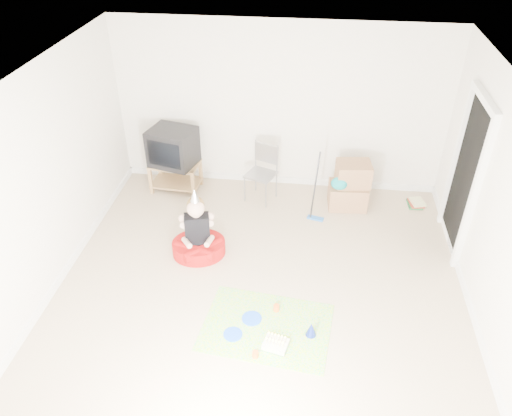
# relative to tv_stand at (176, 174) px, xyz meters

# --- Properties ---
(ground) EXTENTS (5.00, 5.00, 0.00)m
(ground) POSITION_rel_tv_stand_xyz_m (1.59, -2.09, -0.28)
(ground) COLOR #C5AD8D
(ground) RESTS_ON ground
(doorway_recess) EXTENTS (0.02, 0.90, 2.05)m
(doorway_recess) POSITION_rel_tv_stand_xyz_m (4.07, -0.89, 0.75)
(doorway_recess) COLOR black
(doorway_recess) RESTS_ON ground
(tv_stand) EXTENTS (0.79, 0.53, 0.47)m
(tv_stand) POSITION_rel_tv_stand_xyz_m (0.00, 0.00, 0.00)
(tv_stand) COLOR olive
(tv_stand) RESTS_ON ground
(crt_tv) EXTENTS (0.78, 0.70, 0.57)m
(crt_tv) POSITION_rel_tv_stand_xyz_m (-0.00, 0.00, 0.48)
(crt_tv) COLOR black
(crt_tv) RESTS_ON tv_stand
(folding_chair) EXTENTS (0.52, 0.51, 0.90)m
(folding_chair) POSITION_rel_tv_stand_xyz_m (1.37, -0.13, 0.16)
(folding_chair) COLOR #94959A
(folding_chair) RESTS_ON ground
(cardboard_boxes) EXTENTS (0.61, 0.49, 0.72)m
(cardboard_boxes) POSITION_rel_tv_stand_xyz_m (2.71, -0.14, 0.07)
(cardboard_boxes) COLOR #9D704C
(cardboard_boxes) RESTS_ON ground
(floor_mop) EXTENTS (0.25, 0.32, 0.97)m
(floor_mop) POSITION_rel_tv_stand_xyz_m (2.23, -0.57, -0.02)
(floor_mop) COLOR blue
(floor_mop) RESTS_ON ground
(book_pile) EXTENTS (0.25, 0.29, 0.09)m
(book_pile) POSITION_rel_tv_stand_xyz_m (3.75, -0.01, -0.23)
(book_pile) COLOR #246E38
(book_pile) RESTS_ON ground
(seated_woman) EXTENTS (0.85, 0.85, 1.01)m
(seated_woman) POSITION_rel_tv_stand_xyz_m (0.70, -1.55, -0.06)
(seated_woman) COLOR #AD1110
(seated_woman) RESTS_ON ground
(party_mat) EXTENTS (1.53, 1.18, 0.01)m
(party_mat) POSITION_rel_tv_stand_xyz_m (1.74, -2.73, -0.27)
(party_mat) COLOR #F13291
(party_mat) RESTS_ON ground
(birthday_cake) EXTENTS (0.30, 0.26, 0.13)m
(birthday_cake) POSITION_rel_tv_stand_xyz_m (1.87, -3.00, -0.24)
(birthday_cake) COLOR white
(birthday_cake) RESTS_ON party_mat
(blue_plate_near) EXTENTS (0.26, 0.26, 0.01)m
(blue_plate_near) POSITION_rel_tv_stand_xyz_m (1.56, -2.63, -0.27)
(blue_plate_near) COLOR blue
(blue_plate_near) RESTS_ON party_mat
(blue_plate_far) EXTENTS (0.29, 0.29, 0.01)m
(blue_plate_far) POSITION_rel_tv_stand_xyz_m (1.38, -2.89, -0.27)
(blue_plate_far) COLOR blue
(blue_plate_far) RESTS_ON party_mat
(orange_cup_near) EXTENTS (0.09, 0.09, 0.08)m
(orange_cup_near) POSITION_rel_tv_stand_xyz_m (1.83, -2.47, -0.23)
(orange_cup_near) COLOR orange
(orange_cup_near) RESTS_ON party_mat
(orange_cup_far) EXTENTS (0.09, 0.09, 0.08)m
(orange_cup_far) POSITION_rel_tv_stand_xyz_m (1.66, -3.16, -0.23)
(orange_cup_far) COLOR orange
(orange_cup_far) RESTS_ON party_mat
(blue_party_hat) EXTENTS (0.16, 0.16, 0.18)m
(blue_party_hat) POSITION_rel_tv_stand_xyz_m (2.24, -2.79, -0.18)
(blue_party_hat) COLOR #192AB1
(blue_party_hat) RESTS_ON party_mat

